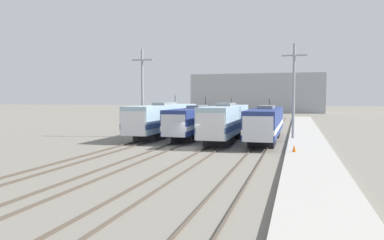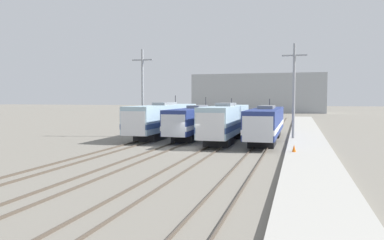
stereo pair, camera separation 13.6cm
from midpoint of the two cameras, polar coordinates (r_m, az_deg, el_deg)
ground_plane at (r=36.74m, az=-0.16°, el=-4.38°), size 400.00×400.00×0.00m
rail_pair_far_left at (r=39.07m, az=-9.53°, el=-3.85°), size 1.51×120.00×0.15m
rail_pair_center_left at (r=37.40m, az=-3.41°, el=-4.14°), size 1.51×120.00×0.15m
rail_pair_center_right at (r=36.19m, az=3.20°, el=-4.39°), size 1.51×120.00×0.15m
rail_pair_far_right at (r=35.49m, az=10.18°, el=-4.59°), size 1.51×120.00×0.15m
locomotive_far_left at (r=48.37m, az=-4.28°, el=0.17°), size 3.10×19.72×5.31m
locomotive_center_left at (r=47.08m, az=0.77°, el=-0.12°), size 2.86×19.61×5.08m
locomotive_center_right at (r=42.29m, az=5.16°, el=-0.30°), size 3.05×16.28×4.92m
locomotive_far_right at (r=43.60m, az=11.33°, el=-0.43°), size 3.06×19.73×4.86m
catenary_tower_left at (r=48.11m, az=-7.45°, el=4.38°), size 2.77×0.31×11.10m
catenary_tower_right at (r=44.16m, az=15.35°, el=4.38°), size 2.77×0.31×11.10m
platform at (r=35.31m, az=17.55°, el=-4.55°), size 4.00×120.00×0.38m
traffic_cone at (r=33.05m, az=15.40°, el=-4.17°), size 0.34×0.34×0.63m
depot_building at (r=130.35m, az=10.04°, el=4.02°), size 43.96×12.11×12.96m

